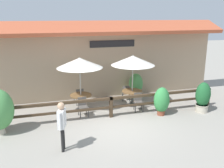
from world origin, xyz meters
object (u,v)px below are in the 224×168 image
chair_near_streetside (83,106)px  chair_middle_wallside (126,92)px  pedestrian (62,120)px  dining_table_near (81,98)px  potted_plant_broad_leaf (162,101)px  chair_middle_streetside (138,101)px  potted_plant_tall_tropical (203,97)px  potted_plant_entrance_palm (136,84)px  dining_table_middle (132,94)px  patio_umbrella_near (80,63)px  chair_near_wallside (79,96)px  patio_umbrella_middle (133,60)px

chair_near_streetside → chair_middle_wallside: size_ratio=1.00×
chair_near_streetside → pedestrian: (-1.18, -2.88, 0.64)m
dining_table_near → potted_plant_broad_leaf: potted_plant_broad_leaf is taller
chair_middle_streetside → potted_plant_tall_tropical: potted_plant_tall_tropical is taller
chair_near_streetside → potted_plant_entrance_palm: bearing=25.9°
dining_table_near → dining_table_middle: (2.63, -0.09, 0.00)m
dining_table_near → chair_middle_streetside: bearing=-17.8°
patio_umbrella_near → chair_middle_streetside: size_ratio=3.03×
pedestrian → potted_plant_entrance_palm: bearing=-26.8°
chair_middle_streetside → potted_plant_tall_tropical: bearing=-8.4°
dining_table_near → pedestrian: pedestrian is taller
dining_table_near → pedestrian: bearing=-108.4°
chair_middle_wallside → potted_plant_entrance_palm: (0.77, 0.54, 0.22)m
chair_near_wallside → patio_umbrella_middle: (2.60, -0.86, 1.86)m
potted_plant_tall_tropical → pedestrian: 7.02m
dining_table_near → patio_umbrella_middle: bearing=-2.1°
chair_near_wallside → dining_table_middle: chair_near_wallside is taller
pedestrian → potted_plant_broad_leaf: bearing=-51.1°
chair_near_wallside → chair_middle_wallside: same height
chair_near_wallside → chair_near_streetside: bearing=75.4°
chair_near_streetside → pedestrian: 3.18m
chair_middle_wallside → pedestrian: (-3.79, -4.32, 0.64)m
patio_umbrella_near → chair_middle_wallside: bearing=14.6°
potted_plant_entrance_palm → potted_plant_broad_leaf: bearing=-87.3°
chair_middle_wallside → chair_near_streetside: bearing=43.5°
chair_middle_streetside → potted_plant_entrance_palm: 2.18m
pedestrian → chair_near_streetside: bearing=-5.9°
chair_middle_streetside → chair_near_wallside: bearing=159.1°
chair_middle_wallside → potted_plant_entrance_palm: 0.96m
patio_umbrella_near → dining_table_middle: (2.63, -0.09, -1.72)m
chair_middle_wallside → chair_middle_streetside: bearing=108.2°
patio_umbrella_near → potted_plant_entrance_palm: (3.34, 1.21, -1.64)m
dining_table_middle → chair_middle_streetside: 0.78m
potted_plant_tall_tropical → potted_plant_entrance_palm: potted_plant_tall_tropical is taller
dining_table_near → potted_plant_broad_leaf: 3.87m
chair_near_streetside → pedestrian: pedestrian is taller
dining_table_middle → chair_middle_streetside: bearing=-87.0°
patio_umbrella_near → patio_umbrella_middle: bearing=-2.1°
chair_middle_streetside → pedestrian: size_ratio=0.49×
chair_near_streetside → chair_middle_wallside: (2.61, 1.44, 0.00)m
chair_near_wallside → pedestrian: pedestrian is taller
dining_table_middle → chair_middle_streetside: chair_middle_streetside is taller
potted_plant_tall_tropical → chair_middle_streetside: bearing=160.8°
chair_near_wallside → potted_plant_broad_leaf: size_ratio=0.65×
patio_umbrella_near → potted_plant_tall_tropical: 6.08m
patio_umbrella_near → patio_umbrella_middle: size_ratio=1.00×
patio_umbrella_near → chair_middle_streetside: 3.36m
dining_table_near → patio_umbrella_middle: size_ratio=0.40×
chair_middle_streetside → chair_near_streetside: bearing=-171.1°
dining_table_middle → potted_plant_broad_leaf: size_ratio=0.79×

